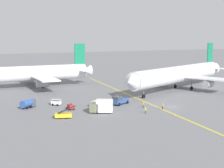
% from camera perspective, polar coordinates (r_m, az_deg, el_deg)
% --- Properties ---
extents(ground_plane, '(600.00, 600.00, 0.00)m').
position_cam_1_polar(ground_plane, '(96.25, 9.99, -3.79)').
color(ground_plane, slate).
extents(taxiway_stripe, '(13.13, 119.39, 0.01)m').
position_cam_1_polar(taxiway_stripe, '(102.87, 5.43, -2.93)').
color(taxiway_stripe, yellow).
rests_on(taxiway_stripe, ground).
extents(airliner_at_gate_left, '(47.47, 38.33, 16.45)m').
position_cam_1_polar(airliner_at_gate_left, '(132.14, -13.05, 1.72)').
color(airliner_at_gate_left, white).
rests_on(airliner_at_gate_left, ground).
extents(airliner_being_pushed, '(55.74, 37.55, 16.63)m').
position_cam_1_polar(airliner_being_pushed, '(125.34, 11.17, 1.59)').
color(airliner_being_pushed, white).
rests_on(airliner_being_pushed, ground).
extents(pushback_tug, '(8.62, 5.57, 2.75)m').
position_cam_1_polar(pushback_tug, '(98.10, 1.22, -2.75)').
color(pushback_tug, '#2D4C8C').
rests_on(pushback_tug, ground).
extents(gse_gpu_cart_small, '(1.78, 2.23, 1.90)m').
position_cam_1_polar(gse_gpu_cart_small, '(91.80, -6.98, -3.81)').
color(gse_gpu_cart_small, red).
rests_on(gse_gpu_cart_small, ground).
extents(gse_catering_truck_tall, '(6.28, 4.91, 3.50)m').
position_cam_1_polar(gse_catering_truck_tall, '(87.17, -1.73, -3.74)').
color(gse_catering_truck_tall, '#666B4C').
rests_on(gse_catering_truck_tall, ground).
extents(gse_belt_loader_portside, '(5.07, 2.91, 3.02)m').
position_cam_1_polar(gse_belt_loader_portside, '(82.70, -8.10, -5.14)').
color(gse_belt_loader_portside, gold).
rests_on(gse_belt_loader_portside, ground).
extents(gse_fuel_bowser_stubby, '(4.95, 4.61, 2.40)m').
position_cam_1_polar(gse_fuel_bowser_stubby, '(95.90, -13.83, -3.14)').
color(gse_fuel_bowser_stubby, '#2D5199').
rests_on(gse_fuel_bowser_stubby, ground).
extents(gse_baggage_cart_near_cluster, '(3.09, 2.99, 1.71)m').
position_cam_1_polar(gse_baggage_cart_near_cluster, '(94.74, -2.81, -3.34)').
color(gse_baggage_cart_near_cluster, orange).
rests_on(gse_baggage_cart_near_cluster, ground).
extents(gse_baggage_cart_trailing, '(3.08, 3.00, 1.71)m').
position_cam_1_polar(gse_baggage_cart_trailing, '(98.07, -9.33, -3.04)').
color(gse_baggage_cart_trailing, silver).
rests_on(gse_baggage_cart_trailing, ground).
extents(ground_crew_marshaller_foreground, '(0.36, 0.36, 1.66)m').
position_cam_1_polar(ground_crew_marshaller_foreground, '(92.65, 8.47, -3.68)').
color(ground_crew_marshaller_foreground, black).
rests_on(ground_crew_marshaller_foreground, ground).
extents(ground_crew_ramp_agent_by_cones, '(0.36, 0.36, 1.65)m').
position_cam_1_polar(ground_crew_ramp_agent_by_cones, '(87.14, 5.63, -4.39)').
color(ground_crew_ramp_agent_by_cones, '#2D3351').
rests_on(ground_crew_ramp_agent_by_cones, ground).
extents(ground_crew_wing_walker_right, '(0.40, 0.44, 1.75)m').
position_cam_1_polar(ground_crew_wing_walker_right, '(93.69, 5.24, -3.46)').
color(ground_crew_wing_walker_right, '#2D3351').
rests_on(ground_crew_wing_walker_right, ground).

